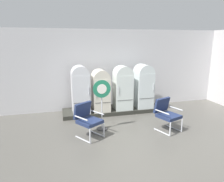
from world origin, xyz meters
TOP-DOWN VIEW (x-y plane):
  - ground at (0.00, 0.00)m, footprint 12.00×10.00m
  - back_wall at (0.00, 3.66)m, footprint 11.76×0.12m
  - display_plinth at (0.00, 3.02)m, footprint 3.65×0.95m
  - refrigerator_0 at (-1.18, 2.92)m, footprint 0.60×0.69m
  - refrigerator_1 at (-0.46, 2.93)m, footprint 0.59×0.70m
  - refrigerator_2 at (0.35, 2.89)m, footprint 0.63×0.62m
  - refrigerator_3 at (1.17, 2.93)m, footprint 0.61×0.70m
  - armchair_left at (-1.19, 1.21)m, footprint 0.83×0.87m
  - armchair_right at (1.13, 1.06)m, footprint 0.77×0.82m
  - sign_stand at (-0.70, 1.56)m, footprint 0.52×0.32m

SIDE VIEW (x-z plane):
  - ground at x=0.00m, z-range -0.05..0.00m
  - display_plinth at x=0.00m, z-range 0.00..0.14m
  - armchair_left at x=-1.19m, z-range 0.06..1.01m
  - armchair_right at x=1.13m, z-range 0.06..1.01m
  - sign_stand at x=-0.70m, z-range 0.04..1.55m
  - refrigerator_1 at x=-0.46m, z-range 0.19..1.67m
  - refrigerator_2 at x=0.35m, z-range 0.19..1.78m
  - refrigerator_3 at x=1.17m, z-range 0.19..1.81m
  - refrigerator_0 at x=-1.18m, z-range 0.20..1.84m
  - back_wall at x=0.00m, z-range 0.01..3.04m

